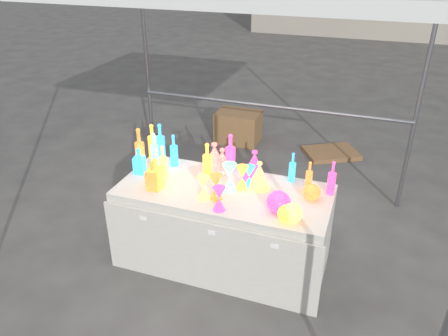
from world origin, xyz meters
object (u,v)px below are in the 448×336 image
(cardboard_box_closed, at_px, (238,127))
(decanter_0, at_px, (156,173))
(bottle_0, at_px, (152,141))
(lampshade_0, at_px, (215,157))
(globe_0, at_px, (287,214))
(display_table, at_px, (224,226))
(hourglass_0, at_px, (216,187))

(cardboard_box_closed, bearing_deg, decanter_0, -86.59)
(decanter_0, bearing_deg, bottle_0, 118.34)
(cardboard_box_closed, distance_m, lampshade_0, 2.47)
(cardboard_box_closed, height_order, bottle_0, bottle_0)
(decanter_0, relative_size, globe_0, 1.84)
(decanter_0, height_order, globe_0, decanter_0)
(display_table, height_order, globe_0, globe_0)
(display_table, bearing_deg, cardboard_box_closed, 105.19)
(bottle_0, bearing_deg, decanter_0, -59.60)
(display_table, distance_m, hourglass_0, 0.51)
(bottle_0, height_order, decanter_0, bottle_0)
(globe_0, bearing_deg, cardboard_box_closed, 114.36)
(display_table, xyz_separation_m, decanter_0, (-0.55, -0.16, 0.51))
(decanter_0, bearing_deg, hourglass_0, -2.28)
(display_table, distance_m, bottle_0, 1.07)
(cardboard_box_closed, bearing_deg, lampshade_0, -77.37)
(display_table, distance_m, lampshade_0, 0.62)
(display_table, xyz_separation_m, globe_0, (0.60, -0.28, 0.44))
(lampshade_0, bearing_deg, bottle_0, -167.75)
(decanter_0, bearing_deg, lampshade_0, 49.45)
(display_table, relative_size, decanter_0, 6.73)
(display_table, xyz_separation_m, cardboard_box_closed, (-0.71, 2.61, -0.15))
(display_table, height_order, cardboard_box_closed, display_table)
(display_table, distance_m, decanter_0, 0.77)
(hourglass_0, distance_m, lampshade_0, 0.49)
(lampshade_0, bearing_deg, display_table, -38.32)
(cardboard_box_closed, relative_size, bottle_0, 1.79)
(display_table, bearing_deg, bottle_0, 157.08)
(cardboard_box_closed, xyz_separation_m, bottle_0, (-0.14, -2.25, 0.70))
(hourglass_0, bearing_deg, bottle_0, 148.32)
(decanter_0, xyz_separation_m, hourglass_0, (0.54, -0.00, -0.03))
(cardboard_box_closed, relative_size, globe_0, 4.15)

